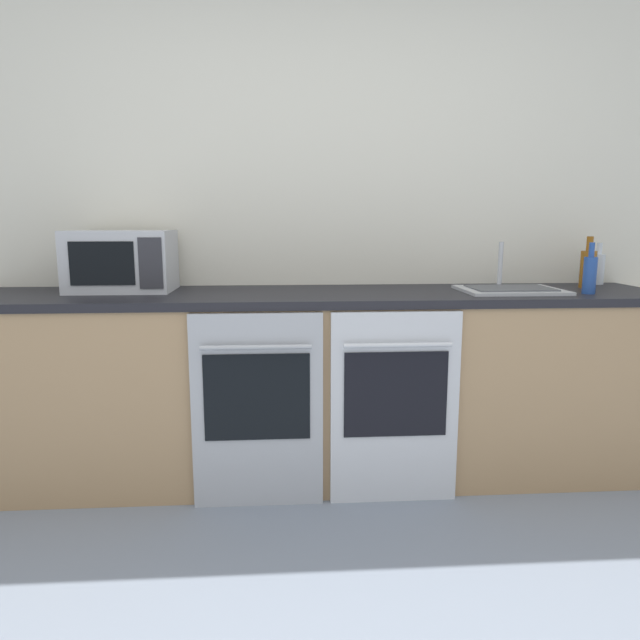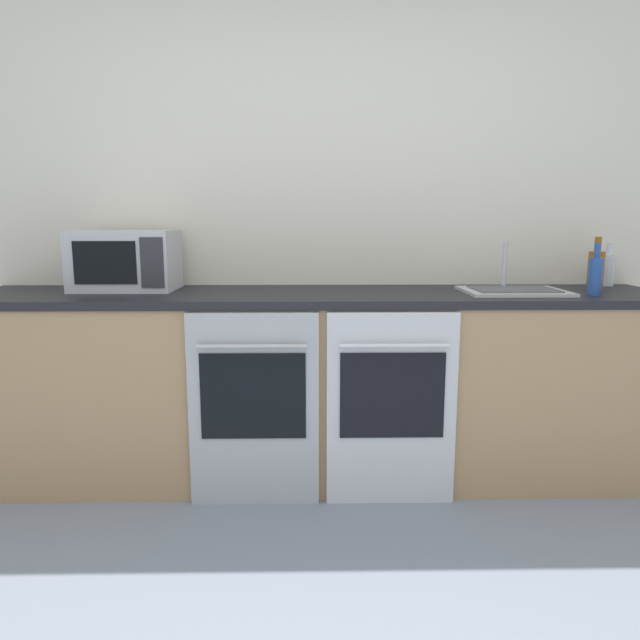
{
  "view_description": "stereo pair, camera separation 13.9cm",
  "coord_description": "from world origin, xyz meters",
  "px_view_note": "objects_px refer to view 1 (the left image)",
  "views": [
    {
      "loc": [
        -0.18,
        -1.14,
        1.26
      ],
      "look_at": [
        0.01,
        1.62,
        0.79
      ],
      "focal_mm": 32.0,
      "sensor_mm": 36.0,
      "label": 1
    },
    {
      "loc": [
        -0.04,
        -1.14,
        1.26
      ],
      "look_at": [
        0.01,
        1.62,
        0.79
      ],
      "focal_mm": 32.0,
      "sensor_mm": 36.0,
      "label": 2
    }
  ],
  "objects_px": {
    "oven_right": "(395,407)",
    "bottle_blue": "(590,274)",
    "oven_left": "(257,410)",
    "bottle_amber": "(588,268)",
    "sink": "(510,289)",
    "bottle_clear": "(598,268)",
    "microwave": "(122,261)"
  },
  "relations": [
    {
      "from": "bottle_amber",
      "to": "bottle_blue",
      "type": "bearing_deg",
      "value": -116.95
    },
    {
      "from": "bottle_amber",
      "to": "bottle_clear",
      "type": "distance_m",
      "value": 0.21
    },
    {
      "from": "oven_right",
      "to": "bottle_amber",
      "type": "bearing_deg",
      "value": 22.06
    },
    {
      "from": "oven_left",
      "to": "bottle_amber",
      "type": "relative_size",
      "value": 3.32
    },
    {
      "from": "bottle_amber",
      "to": "bottle_clear",
      "type": "xyz_separation_m",
      "value": [
        0.14,
        0.16,
        -0.01
      ]
    },
    {
      "from": "oven_left",
      "to": "sink",
      "type": "distance_m",
      "value": 1.36
    },
    {
      "from": "bottle_clear",
      "to": "bottle_blue",
      "type": "xyz_separation_m",
      "value": [
        -0.27,
        -0.4,
        0.01
      ]
    },
    {
      "from": "sink",
      "to": "bottle_clear",
      "type": "bearing_deg",
      "value": 25.54
    },
    {
      "from": "oven_left",
      "to": "bottle_clear",
      "type": "xyz_separation_m",
      "value": [
        1.84,
        0.6,
        0.57
      ]
    },
    {
      "from": "oven_right",
      "to": "sink",
      "type": "height_order",
      "value": "sink"
    },
    {
      "from": "sink",
      "to": "oven_left",
      "type": "bearing_deg",
      "value": -166.09
    },
    {
      "from": "oven_right",
      "to": "bottle_amber",
      "type": "height_order",
      "value": "bottle_amber"
    },
    {
      "from": "microwave",
      "to": "bottle_blue",
      "type": "height_order",
      "value": "microwave"
    },
    {
      "from": "oven_left",
      "to": "bottle_blue",
      "type": "distance_m",
      "value": 1.69
    },
    {
      "from": "bottle_clear",
      "to": "bottle_amber",
      "type": "bearing_deg",
      "value": -132.57
    },
    {
      "from": "bottle_amber",
      "to": "microwave",
      "type": "bearing_deg",
      "value": 179.71
    },
    {
      "from": "oven_left",
      "to": "microwave",
      "type": "xyz_separation_m",
      "value": [
        -0.67,
        0.45,
        0.63
      ]
    },
    {
      "from": "oven_left",
      "to": "bottle_amber",
      "type": "distance_m",
      "value": 1.85
    },
    {
      "from": "microwave",
      "to": "bottle_amber",
      "type": "height_order",
      "value": "microwave"
    },
    {
      "from": "oven_left",
      "to": "oven_right",
      "type": "relative_size",
      "value": 1.0
    },
    {
      "from": "oven_right",
      "to": "bottle_blue",
      "type": "height_order",
      "value": "bottle_blue"
    },
    {
      "from": "oven_right",
      "to": "sink",
      "type": "xyz_separation_m",
      "value": [
        0.62,
        0.31,
        0.49
      ]
    },
    {
      "from": "bottle_amber",
      "to": "bottle_clear",
      "type": "height_order",
      "value": "bottle_amber"
    },
    {
      "from": "bottle_clear",
      "to": "bottle_blue",
      "type": "distance_m",
      "value": 0.48
    },
    {
      "from": "sink",
      "to": "oven_right",
      "type": "bearing_deg",
      "value": -153.87
    },
    {
      "from": "oven_left",
      "to": "sink",
      "type": "relative_size",
      "value": 1.83
    },
    {
      "from": "bottle_amber",
      "to": "sink",
      "type": "bearing_deg",
      "value": -163.78
    },
    {
      "from": "oven_left",
      "to": "bottle_blue",
      "type": "relative_size",
      "value": 3.62
    },
    {
      "from": "bottle_blue",
      "to": "oven_right",
      "type": "bearing_deg",
      "value": -168.62
    },
    {
      "from": "oven_right",
      "to": "bottle_amber",
      "type": "distance_m",
      "value": 1.31
    },
    {
      "from": "oven_right",
      "to": "bottle_clear",
      "type": "height_order",
      "value": "bottle_clear"
    },
    {
      "from": "microwave",
      "to": "bottle_amber",
      "type": "distance_m",
      "value": 2.37
    }
  ]
}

